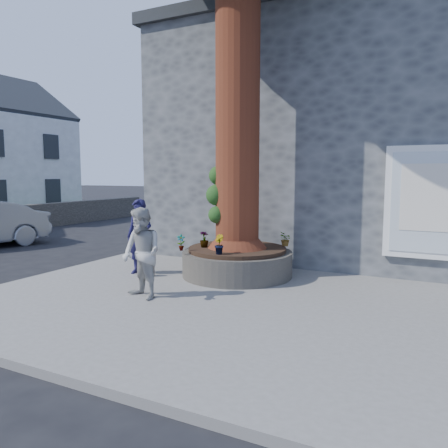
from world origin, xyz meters
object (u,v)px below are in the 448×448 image
at_px(man, 140,237).
at_px(planter, 237,262).
at_px(a_board_sign, 19,227).
at_px(woman, 142,253).

bearing_deg(man, planter, 17.78).
relative_size(planter, a_board_sign, 2.30).
relative_size(man, woman, 1.03).
bearing_deg(man, woman, -55.63).
height_order(man, a_board_sign, man).
distance_m(man, woman, 1.89).
relative_size(man, a_board_sign, 1.61).
bearing_deg(planter, a_board_sign, 169.45).
height_order(planter, woman, woman).
xyz_separation_m(man, woman, (1.19, -1.48, -0.02)).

